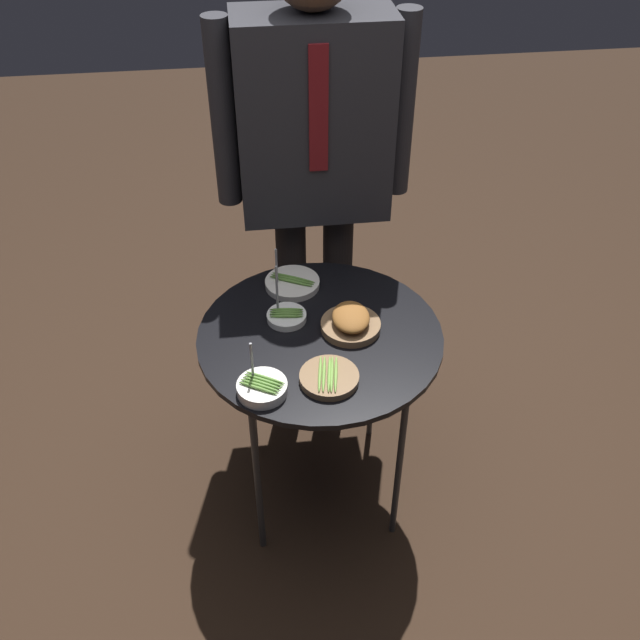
{
  "coord_description": "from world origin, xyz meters",
  "views": [
    {
      "loc": [
        -0.19,
        -1.51,
        2.0
      ],
      "look_at": [
        0.0,
        0.0,
        0.74
      ],
      "focal_mm": 40.0,
      "sensor_mm": 36.0,
      "label": 1
    }
  ],
  "objects_px": {
    "bowl_asparagus_near_rim": "(262,387)",
    "bowl_asparagus_front_right": "(286,316)",
    "serving_cart": "(320,346)",
    "waiter_figure": "(314,143)",
    "bowl_roast_front_center": "(351,322)",
    "bowl_asparagus_far_rim": "(292,283)",
    "bowl_asparagus_center": "(328,377)"
  },
  "relations": [
    {
      "from": "bowl_asparagus_near_rim",
      "to": "bowl_asparagus_center",
      "type": "bearing_deg",
      "value": 6.64
    },
    {
      "from": "serving_cart",
      "to": "bowl_asparagus_center",
      "type": "bearing_deg",
      "value": -91.06
    },
    {
      "from": "bowl_asparagus_front_right",
      "to": "bowl_asparagus_far_rim",
      "type": "height_order",
      "value": "bowl_asparagus_front_right"
    },
    {
      "from": "serving_cart",
      "to": "bowl_asparagus_near_rim",
      "type": "xyz_separation_m",
      "value": [
        -0.18,
        -0.21,
        0.06
      ]
    },
    {
      "from": "waiter_figure",
      "to": "bowl_roast_front_center",
      "type": "bearing_deg",
      "value": -84.24
    },
    {
      "from": "bowl_asparagus_front_right",
      "to": "bowl_roast_front_center",
      "type": "relative_size",
      "value": 1.03
    },
    {
      "from": "bowl_roast_front_center",
      "to": "bowl_asparagus_near_rim",
      "type": "xyz_separation_m",
      "value": [
        -0.27,
        -0.22,
        -0.01
      ]
    },
    {
      "from": "bowl_roast_front_center",
      "to": "bowl_asparagus_far_rim",
      "type": "height_order",
      "value": "bowl_asparagus_far_rim"
    },
    {
      "from": "bowl_asparagus_front_right",
      "to": "bowl_asparagus_near_rim",
      "type": "relative_size",
      "value": 1.22
    },
    {
      "from": "waiter_figure",
      "to": "bowl_asparagus_far_rim",
      "type": "bearing_deg",
      "value": -112.05
    },
    {
      "from": "bowl_asparagus_front_right",
      "to": "waiter_figure",
      "type": "bearing_deg",
      "value": 71.94
    },
    {
      "from": "serving_cart",
      "to": "bowl_asparagus_far_rim",
      "type": "bearing_deg",
      "value": 103.54
    },
    {
      "from": "bowl_asparagus_far_rim",
      "to": "serving_cart",
      "type": "bearing_deg",
      "value": -76.46
    },
    {
      "from": "serving_cart",
      "to": "waiter_figure",
      "type": "distance_m",
      "value": 0.62
    },
    {
      "from": "bowl_asparagus_far_rim",
      "to": "waiter_figure",
      "type": "xyz_separation_m",
      "value": [
        0.1,
        0.24,
        0.34
      ]
    },
    {
      "from": "bowl_asparagus_center",
      "to": "waiter_figure",
      "type": "bearing_deg",
      "value": 86.07
    },
    {
      "from": "bowl_asparagus_front_right",
      "to": "bowl_asparagus_center",
      "type": "bearing_deg",
      "value": -72.2
    },
    {
      "from": "bowl_asparagus_center",
      "to": "bowl_asparagus_near_rim",
      "type": "xyz_separation_m",
      "value": [
        -0.17,
        -0.02,
        0.01
      ]
    },
    {
      "from": "serving_cart",
      "to": "bowl_roast_front_center",
      "type": "bearing_deg",
      "value": 6.32
    },
    {
      "from": "serving_cart",
      "to": "bowl_asparagus_far_rim",
      "type": "distance_m",
      "value": 0.25
    },
    {
      "from": "bowl_roast_front_center",
      "to": "bowl_asparagus_far_rim",
      "type": "bearing_deg",
      "value": 123.06
    },
    {
      "from": "bowl_roast_front_center",
      "to": "serving_cart",
      "type": "bearing_deg",
      "value": -173.68
    },
    {
      "from": "serving_cart",
      "to": "bowl_roast_front_center",
      "type": "distance_m",
      "value": 0.12
    },
    {
      "from": "bowl_roast_front_center",
      "to": "waiter_figure",
      "type": "relative_size",
      "value": 0.1
    },
    {
      "from": "bowl_asparagus_center",
      "to": "bowl_asparagus_far_rim",
      "type": "bearing_deg",
      "value": 97.09
    },
    {
      "from": "bowl_asparagus_front_right",
      "to": "waiter_figure",
      "type": "distance_m",
      "value": 0.54
    },
    {
      "from": "bowl_asparagus_front_right",
      "to": "bowl_asparagus_far_rim",
      "type": "distance_m",
      "value": 0.16
    },
    {
      "from": "bowl_asparagus_near_rim",
      "to": "bowl_asparagus_far_rim",
      "type": "relative_size",
      "value": 0.86
    },
    {
      "from": "bowl_asparagus_near_rim",
      "to": "bowl_asparagus_front_right",
      "type": "bearing_deg",
      "value": 72.71
    },
    {
      "from": "serving_cart",
      "to": "bowl_asparagus_center",
      "type": "distance_m",
      "value": 0.2
    },
    {
      "from": "bowl_asparagus_center",
      "to": "serving_cart",
      "type": "bearing_deg",
      "value": 88.94
    },
    {
      "from": "bowl_asparagus_near_rim",
      "to": "waiter_figure",
      "type": "height_order",
      "value": "waiter_figure"
    }
  ]
}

